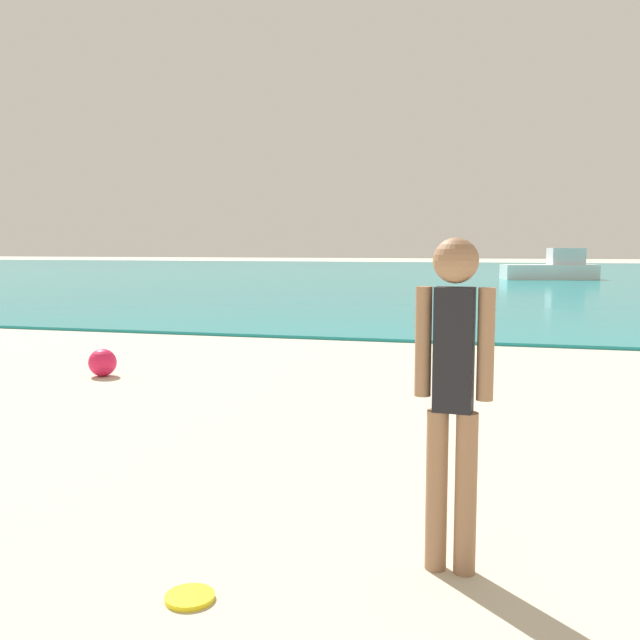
% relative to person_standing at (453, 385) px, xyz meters
% --- Properties ---
extents(water, '(160.00, 60.00, 0.06)m').
position_rel_person_standing_xyz_m(water, '(-1.88, 38.60, -0.96)').
color(water, teal).
rests_on(water, ground).
extents(person_standing, '(0.40, 0.23, 1.74)m').
position_rel_person_standing_xyz_m(person_standing, '(0.00, 0.00, 0.00)').
color(person_standing, '#936B4C').
rests_on(person_standing, ground).
extents(frisbee, '(0.24, 0.24, 0.03)m').
position_rel_person_standing_xyz_m(frisbee, '(-1.19, -0.63, -0.98)').
color(frisbee, yellow).
rests_on(frisbee, ground).
extents(boat_far, '(4.75, 2.59, 1.54)m').
position_rel_person_standing_xyz_m(boat_far, '(2.55, 32.79, -0.40)').
color(boat_far, white).
rests_on(boat_far, water).
extents(beach_ball, '(0.36, 0.36, 0.36)m').
position_rel_person_standing_xyz_m(beach_ball, '(-4.81, 4.42, -0.81)').
color(beach_ball, '#E51E4C').
rests_on(beach_ball, ground).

